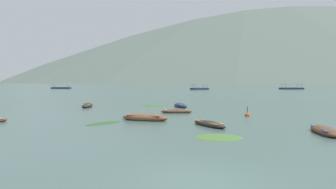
{
  "coord_description": "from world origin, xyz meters",
  "views": [
    {
      "loc": [
        -1.99,
        -8.92,
        3.22
      ],
      "look_at": [
        3.33,
        42.49,
        0.96
      ],
      "focal_mm": 30.85,
      "sensor_mm": 36.0,
      "label": 1
    }
  ],
  "objects_px": {
    "rowboat_0": "(176,111)",
    "rowboat_3": "(145,118)",
    "rowboat_2": "(87,105)",
    "rowboat_4": "(209,124)",
    "ferry_1": "(61,88)",
    "rowboat_1": "(324,131)",
    "ferry_0": "(291,88)",
    "mooring_buoy": "(247,115)",
    "rowboat_7": "(181,105)",
    "ferry_2": "(199,89)"
  },
  "relations": [
    {
      "from": "rowboat_0",
      "to": "rowboat_3",
      "type": "distance_m",
      "value": 6.46
    },
    {
      "from": "rowboat_2",
      "to": "rowboat_4",
      "type": "bearing_deg",
      "value": -56.15
    },
    {
      "from": "rowboat_2",
      "to": "ferry_1",
      "type": "distance_m",
      "value": 106.4
    },
    {
      "from": "rowboat_0",
      "to": "rowboat_1",
      "type": "relative_size",
      "value": 0.86
    },
    {
      "from": "rowboat_4",
      "to": "ferry_1",
      "type": "bearing_deg",
      "value": 109.02
    },
    {
      "from": "rowboat_1",
      "to": "ferry_0",
      "type": "height_order",
      "value": "ferry_0"
    },
    {
      "from": "rowboat_1",
      "to": "mooring_buoy",
      "type": "distance_m",
      "value": 9.42
    },
    {
      "from": "rowboat_4",
      "to": "rowboat_1",
      "type": "bearing_deg",
      "value": -30.46
    },
    {
      "from": "rowboat_0",
      "to": "ferry_1",
      "type": "height_order",
      "value": "ferry_1"
    },
    {
      "from": "rowboat_7",
      "to": "mooring_buoy",
      "type": "relative_size",
      "value": 3.69
    },
    {
      "from": "rowboat_3",
      "to": "ferry_1",
      "type": "relative_size",
      "value": 0.49
    },
    {
      "from": "rowboat_0",
      "to": "ferry_2",
      "type": "distance_m",
      "value": 90.17
    },
    {
      "from": "rowboat_0",
      "to": "ferry_0",
      "type": "xyz_separation_m",
      "value": [
        62.54,
        89.72,
        0.29
      ]
    },
    {
      "from": "rowboat_1",
      "to": "rowboat_3",
      "type": "height_order",
      "value": "rowboat_3"
    },
    {
      "from": "rowboat_0",
      "to": "rowboat_3",
      "type": "height_order",
      "value": "rowboat_3"
    },
    {
      "from": "rowboat_7",
      "to": "ferry_2",
      "type": "xyz_separation_m",
      "value": [
        19.88,
        80.88,
        0.24
      ]
    },
    {
      "from": "rowboat_3",
      "to": "ferry_1",
      "type": "distance_m",
      "value": 121.64
    },
    {
      "from": "rowboat_2",
      "to": "ferry_1",
      "type": "bearing_deg",
      "value": 106.12
    },
    {
      "from": "rowboat_2",
      "to": "ferry_1",
      "type": "xyz_separation_m",
      "value": [
        -29.55,
        102.22,
        0.25
      ]
    },
    {
      "from": "rowboat_0",
      "to": "rowboat_2",
      "type": "height_order",
      "value": "rowboat_2"
    },
    {
      "from": "ferry_2",
      "to": "mooring_buoy",
      "type": "bearing_deg",
      "value": -99.38
    },
    {
      "from": "rowboat_4",
      "to": "mooring_buoy",
      "type": "height_order",
      "value": "mooring_buoy"
    },
    {
      "from": "ferry_1",
      "to": "rowboat_4",
      "type": "bearing_deg",
      "value": -70.98
    },
    {
      "from": "rowboat_4",
      "to": "ferry_0",
      "type": "distance_m",
      "value": 116.34
    },
    {
      "from": "ferry_2",
      "to": "ferry_1",
      "type": "bearing_deg",
      "value": 159.53
    },
    {
      "from": "rowboat_7",
      "to": "ferry_1",
      "type": "relative_size",
      "value": 0.44
    },
    {
      "from": "rowboat_0",
      "to": "rowboat_3",
      "type": "relative_size",
      "value": 0.78
    },
    {
      "from": "mooring_buoy",
      "to": "ferry_2",
      "type": "bearing_deg",
      "value": 80.62
    },
    {
      "from": "rowboat_3",
      "to": "ferry_0",
      "type": "bearing_deg",
      "value": 55.28
    },
    {
      "from": "rowboat_7",
      "to": "ferry_1",
      "type": "height_order",
      "value": "ferry_1"
    },
    {
      "from": "rowboat_1",
      "to": "rowboat_4",
      "type": "relative_size",
      "value": 1.03
    },
    {
      "from": "ferry_2",
      "to": "rowboat_7",
      "type": "bearing_deg",
      "value": -103.81
    },
    {
      "from": "rowboat_0",
      "to": "mooring_buoy",
      "type": "bearing_deg",
      "value": -29.74
    },
    {
      "from": "rowboat_7",
      "to": "mooring_buoy",
      "type": "height_order",
      "value": "mooring_buoy"
    },
    {
      "from": "rowboat_2",
      "to": "rowboat_7",
      "type": "height_order",
      "value": "rowboat_7"
    },
    {
      "from": "rowboat_3",
      "to": "rowboat_4",
      "type": "bearing_deg",
      "value": -38.26
    },
    {
      "from": "rowboat_4",
      "to": "mooring_buoy",
      "type": "distance_m",
      "value": 7.51
    },
    {
      "from": "rowboat_4",
      "to": "ferry_2",
      "type": "bearing_deg",
      "value": 78.26
    },
    {
      "from": "ferry_0",
      "to": "ferry_2",
      "type": "height_order",
      "value": "same"
    },
    {
      "from": "rowboat_2",
      "to": "ferry_0",
      "type": "distance_m",
      "value": 109.37
    },
    {
      "from": "rowboat_7",
      "to": "ferry_0",
      "type": "distance_m",
      "value": 103.06
    },
    {
      "from": "rowboat_3",
      "to": "ferry_0",
      "type": "relative_size",
      "value": 0.43
    },
    {
      "from": "rowboat_2",
      "to": "rowboat_4",
      "type": "xyz_separation_m",
      "value": [
        11.69,
        -17.44,
        -0.04
      ]
    },
    {
      "from": "ferry_0",
      "to": "ferry_2",
      "type": "distance_m",
      "value": 41.28
    },
    {
      "from": "ferry_0",
      "to": "ferry_1",
      "type": "bearing_deg",
      "value": 168.54
    },
    {
      "from": "rowboat_1",
      "to": "rowboat_3",
      "type": "xyz_separation_m",
      "value": [
        -11.03,
        7.42,
        0.04
      ]
    },
    {
      "from": "rowboat_0",
      "to": "ferry_2",
      "type": "bearing_deg",
      "value": 76.33
    },
    {
      "from": "rowboat_0",
      "to": "rowboat_2",
      "type": "relative_size",
      "value": 0.77
    },
    {
      "from": "rowboat_1",
      "to": "rowboat_7",
      "type": "bearing_deg",
      "value": 107.46
    },
    {
      "from": "rowboat_2",
      "to": "mooring_buoy",
      "type": "distance_m",
      "value": 20.53
    }
  ]
}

